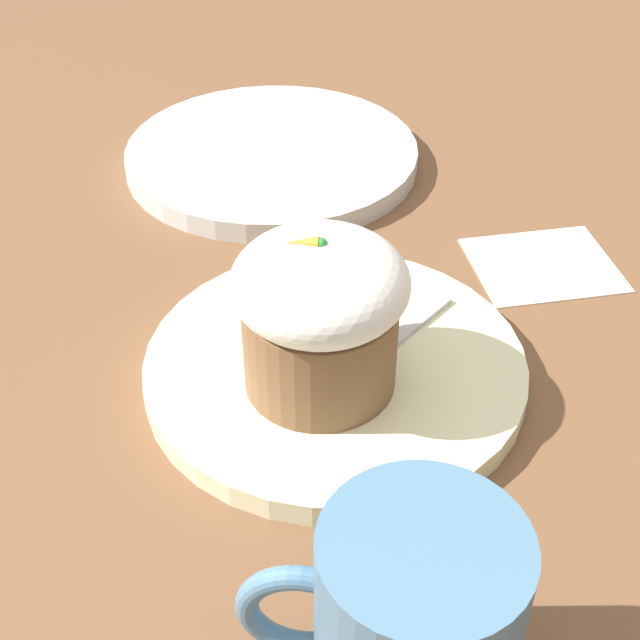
% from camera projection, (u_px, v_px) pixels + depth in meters
% --- Properties ---
extents(ground_plane, '(4.00, 4.00, 0.00)m').
position_uv_depth(ground_plane, '(335.00, 377.00, 0.57)').
color(ground_plane, brown).
extents(dessert_plate, '(0.24, 0.24, 0.02)m').
position_uv_depth(dessert_plate, '(335.00, 367.00, 0.57)').
color(dessert_plate, beige).
rests_on(dessert_plate, ground_plane).
extents(carrot_cake, '(0.10, 0.10, 0.10)m').
position_uv_depth(carrot_cake, '(320.00, 312.00, 0.51)').
color(carrot_cake, brown).
rests_on(carrot_cake, dessert_plate).
extents(spoon, '(0.09, 0.12, 0.01)m').
position_uv_depth(spoon, '(362.00, 364.00, 0.55)').
color(spoon, '#B7B7BC').
rests_on(spoon, dessert_plate).
extents(coffee_cup, '(0.12, 0.09, 0.11)m').
position_uv_depth(coffee_cup, '(412.00, 623.00, 0.37)').
color(coffee_cup, teal).
rests_on(coffee_cup, ground_plane).
extents(side_plate, '(0.26, 0.26, 0.02)m').
position_uv_depth(side_plate, '(272.00, 155.00, 0.79)').
color(side_plate, silver).
rests_on(side_plate, ground_plane).
extents(paper_napkin, '(0.13, 0.12, 0.00)m').
position_uv_depth(paper_napkin, '(543.00, 264.00, 0.67)').
color(paper_napkin, white).
rests_on(paper_napkin, ground_plane).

